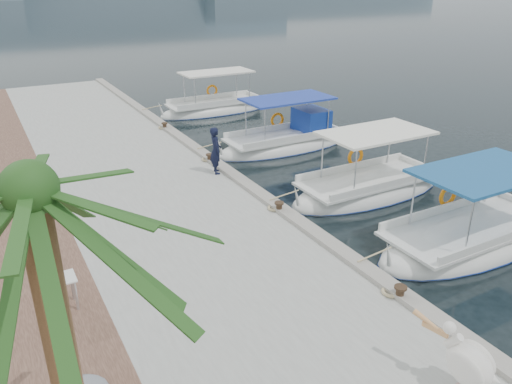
% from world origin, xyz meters
% --- Properties ---
extents(ground, '(400.00, 400.00, 0.00)m').
position_xyz_m(ground, '(0.00, 0.00, 0.00)').
color(ground, black).
rests_on(ground, ground).
extents(concrete_quay, '(6.00, 40.00, 0.50)m').
position_xyz_m(concrete_quay, '(-3.00, 5.00, 0.25)').
color(concrete_quay, '#9A9A95').
rests_on(concrete_quay, ground).
extents(quay_curb, '(0.44, 40.00, 0.12)m').
position_xyz_m(quay_curb, '(-0.22, 5.00, 0.56)').
color(quay_curb, gray).
rests_on(quay_curb, concrete_quay).
extents(fishing_caique_b, '(6.37, 2.53, 2.83)m').
position_xyz_m(fishing_caique_b, '(3.77, -2.03, 0.12)').
color(fishing_caique_b, white).
rests_on(fishing_caique_b, ground).
extents(fishing_caique_c, '(6.10, 2.36, 2.83)m').
position_xyz_m(fishing_caique_c, '(3.64, 2.12, 0.13)').
color(fishing_caique_c, white).
rests_on(fishing_caique_c, ground).
extents(fishing_caique_d, '(6.37, 2.24, 2.83)m').
position_xyz_m(fishing_caique_d, '(3.88, 7.81, 0.20)').
color(fishing_caique_d, white).
rests_on(fishing_caique_d, ground).
extents(fishing_caique_e, '(6.46, 2.09, 2.83)m').
position_xyz_m(fishing_caique_e, '(3.82, 15.07, 0.13)').
color(fishing_caique_e, white).
rests_on(fishing_caique_e, ground).
extents(mooring_bollards, '(0.28, 20.28, 0.33)m').
position_xyz_m(mooring_bollards, '(-0.35, 1.50, 0.69)').
color(mooring_bollards, black).
rests_on(mooring_bollards, concrete_quay).
extents(pelican, '(0.71, 1.56, 1.20)m').
position_xyz_m(pelican, '(-1.31, -5.95, 1.12)').
color(pelican, tan).
rests_on(pelican, concrete_quay).
extents(fisherman, '(0.53, 0.69, 1.68)m').
position_xyz_m(fisherman, '(-0.60, 5.37, 1.34)').
color(fisherman, black).
rests_on(fisherman, concrete_quay).
extents(date_palm, '(4.60, 4.60, 5.53)m').
position_xyz_m(date_palm, '(-7.24, -5.07, 5.08)').
color(date_palm, brown).
rests_on(date_palm, cobblestone_strip).
extents(folding_table, '(0.55, 0.55, 0.73)m').
position_xyz_m(folding_table, '(-6.73, -0.26, 1.02)').
color(folding_table, silver).
rests_on(folding_table, cobblestone_strip).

